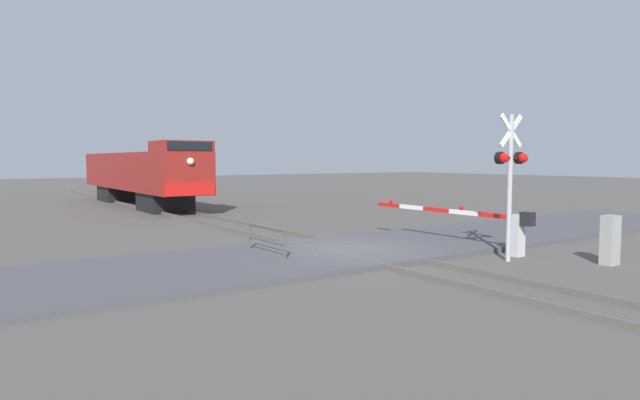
% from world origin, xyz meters
% --- Properties ---
extents(ground_plane, '(160.00, 160.00, 0.00)m').
position_xyz_m(ground_plane, '(0.00, 0.00, 0.00)').
color(ground_plane, '#514C47').
extents(rail_track_left, '(0.08, 80.00, 0.15)m').
position_xyz_m(rail_track_left, '(-0.72, 0.00, 0.07)').
color(rail_track_left, '#59544C').
rests_on(rail_track_left, ground_plane).
extents(rail_track_right, '(0.08, 80.00, 0.15)m').
position_xyz_m(rail_track_right, '(0.72, 0.00, 0.07)').
color(rail_track_right, '#59544C').
rests_on(rail_track_right, ground_plane).
extents(road_surface, '(36.00, 5.18, 0.14)m').
position_xyz_m(road_surface, '(0.00, 0.00, 0.07)').
color(road_surface, '#47474C').
rests_on(road_surface, ground_plane).
extents(locomotive, '(2.70, 17.41, 3.81)m').
position_xyz_m(locomotive, '(0.00, 21.18, 2.00)').
color(locomotive, black).
rests_on(locomotive, ground_plane).
extents(crossing_signal, '(1.18, 0.33, 4.13)m').
position_xyz_m(crossing_signal, '(2.93, -3.69, 2.58)').
color(crossing_signal, '#ADADB2').
rests_on(crossing_signal, ground_plane).
extents(crossing_gate, '(0.36, 6.78, 1.35)m').
position_xyz_m(crossing_gate, '(3.83, -2.32, 0.86)').
color(crossing_gate, silver).
rests_on(crossing_gate, ground_plane).
extents(utility_cabinet, '(0.47, 0.34, 1.35)m').
position_xyz_m(utility_cabinet, '(4.77, -5.57, 0.68)').
color(utility_cabinet, '#999993').
rests_on(utility_cabinet, ground_plane).
extents(guard_railing, '(0.08, 2.18, 0.95)m').
position_xyz_m(guard_railing, '(-2.49, 0.57, 0.61)').
color(guard_railing, '#4C4742').
rests_on(guard_railing, ground_plane).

